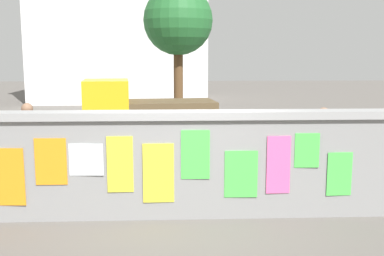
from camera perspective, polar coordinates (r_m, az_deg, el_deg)
The scene contains 10 objects.
ground at distance 15.26m, azimuth -2.12°, elevation -0.56°, with size 60.00×60.00×0.00m, color #605B56.
poster_wall at distance 7.24m, azimuth -1.68°, elevation -4.34°, with size 7.38×0.42×1.68m.
auto_rickshaw_truck at distance 13.03m, azimuth -6.04°, elevation 1.75°, with size 3.74×1.88×1.85m.
motorcycle at distance 10.30m, azimuth 14.15°, elevation -2.88°, with size 1.88×0.67×0.87m.
bicycle_near at distance 10.24m, azimuth 1.51°, elevation -3.24°, with size 1.71×0.44×0.95m.
bicycle_far at distance 9.15m, azimuth -9.46°, elevation -4.85°, with size 1.71×0.44×0.95m.
person_walking at distance 9.51m, azimuth -19.39°, elevation -0.89°, with size 0.35×0.35×1.62m.
person_bystander at distance 8.54m, azimuth 15.68°, elevation -1.78°, with size 0.48×0.48×1.62m.
tree_roadside at distance 18.25m, azimuth -1.72°, elevation 12.92°, with size 2.66×2.66×5.16m.
building_background at distance 26.49m, azimuth -8.65°, elevation 13.02°, with size 9.42×5.98×8.83m.
Camera 1 is at (-0.11, -7.05, 2.53)m, focal length 43.54 mm.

